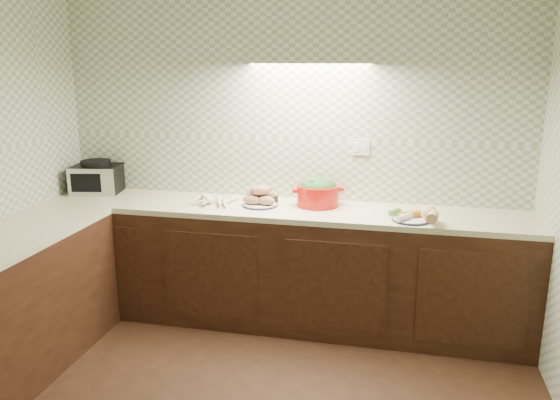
% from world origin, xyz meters
% --- Properties ---
extents(room, '(3.60, 3.60, 2.60)m').
position_xyz_m(room, '(0.00, 0.00, 1.63)').
color(room, black).
rests_on(room, ground).
extents(counter, '(3.60, 3.60, 0.90)m').
position_xyz_m(counter, '(-0.68, 0.68, 0.45)').
color(counter, black).
rests_on(counter, ground).
extents(toaster_oven, '(0.42, 0.35, 0.26)m').
position_xyz_m(toaster_oven, '(-1.56, 1.63, 1.02)').
color(toaster_oven, black).
rests_on(toaster_oven, counter).
extents(parsnip_pile, '(0.38, 0.33, 0.07)m').
position_xyz_m(parsnip_pile, '(-0.54, 1.46, 0.93)').
color(parsnip_pile, '#F5F1C3').
rests_on(parsnip_pile, counter).
extents(sweet_potato_plate, '(0.26, 0.26, 0.16)m').
position_xyz_m(sweet_potato_plate, '(-0.15, 1.51, 0.96)').
color(sweet_potato_plate, '#191F44').
rests_on(sweet_potato_plate, counter).
extents(onion_bowl, '(0.13, 0.13, 0.10)m').
position_xyz_m(onion_bowl, '(-0.11, 1.62, 0.94)').
color(onion_bowl, black).
rests_on(onion_bowl, counter).
extents(dutch_oven, '(0.41, 0.41, 0.22)m').
position_xyz_m(dutch_oven, '(0.26, 1.60, 1.01)').
color(dutch_oven, red).
rests_on(dutch_oven, counter).
extents(veg_plate, '(0.35, 0.27, 0.12)m').
position_xyz_m(veg_plate, '(0.98, 1.34, 0.94)').
color(veg_plate, '#191F44').
rests_on(veg_plate, counter).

